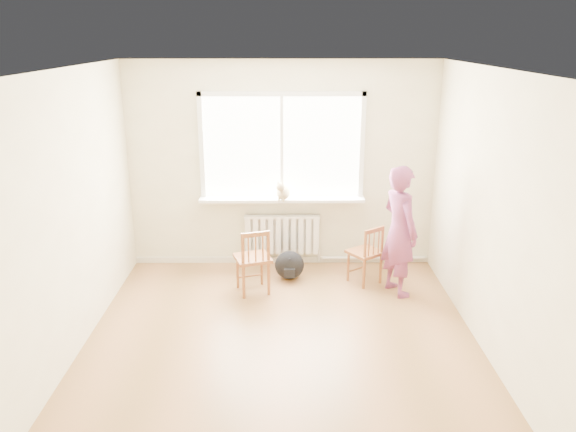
{
  "coord_description": "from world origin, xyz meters",
  "views": [
    {
      "loc": [
        0.03,
        -4.9,
        3.0
      ],
      "look_at": [
        0.07,
        1.2,
        1.01
      ],
      "focal_mm": 35.0,
      "sensor_mm": 36.0,
      "label": 1
    }
  ],
  "objects_px": {
    "chair_left": "(254,261)",
    "chair_right": "(367,255)",
    "person": "(400,231)",
    "cat": "(283,191)",
    "backpack": "(289,265)"
  },
  "relations": [
    {
      "from": "cat",
      "to": "backpack",
      "type": "distance_m",
      "value": 0.95
    },
    {
      "from": "cat",
      "to": "backpack",
      "type": "xyz_separation_m",
      "value": [
        0.08,
        -0.36,
        -0.88
      ]
    },
    {
      "from": "chair_right",
      "to": "backpack",
      "type": "xyz_separation_m",
      "value": [
        -0.97,
        0.14,
        -0.2
      ]
    },
    {
      "from": "chair_left",
      "to": "chair_right",
      "type": "height_order",
      "value": "chair_left"
    },
    {
      "from": "chair_right",
      "to": "person",
      "type": "relative_size",
      "value": 0.48
    },
    {
      "from": "person",
      "to": "cat",
      "type": "height_order",
      "value": "person"
    },
    {
      "from": "chair_right",
      "to": "cat",
      "type": "xyz_separation_m",
      "value": [
        -1.05,
        0.5,
        0.68
      ]
    },
    {
      "from": "person",
      "to": "backpack",
      "type": "bearing_deg",
      "value": 48.94
    },
    {
      "from": "chair_right",
      "to": "person",
      "type": "xyz_separation_m",
      "value": [
        0.33,
        -0.25,
        0.4
      ]
    },
    {
      "from": "person",
      "to": "backpack",
      "type": "xyz_separation_m",
      "value": [
        -1.29,
        0.4,
        -0.6
      ]
    },
    {
      "from": "cat",
      "to": "chair_left",
      "type": "bearing_deg",
      "value": -99.91
    },
    {
      "from": "chair_right",
      "to": "backpack",
      "type": "distance_m",
      "value": 1.0
    },
    {
      "from": "chair_right",
      "to": "chair_left",
      "type": "bearing_deg",
      "value": -24.78
    },
    {
      "from": "chair_left",
      "to": "chair_right",
      "type": "xyz_separation_m",
      "value": [
        1.4,
        0.26,
        -0.03
      ]
    },
    {
      "from": "chair_left",
      "to": "backpack",
      "type": "bearing_deg",
      "value": -154.51
    }
  ]
}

